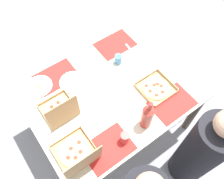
{
  "coord_description": "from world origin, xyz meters",
  "views": [
    {
      "loc": [
        0.62,
        0.86,
        2.49
      ],
      "look_at": [
        0.0,
        0.0,
        0.76
      ],
      "focal_mm": 38.34,
      "sensor_mm": 36.0,
      "label": 1
    }
  ],
  "objects_px": {
    "cup_spare": "(125,138)",
    "plate_middle": "(39,86)",
    "pizza_box_center": "(156,88)",
    "pizza_box_edge_far": "(60,110)",
    "diner_left_seat": "(200,152)",
    "plate_far_right": "(73,82)",
    "soda_bottle": "(147,116)",
    "cup_red": "(118,59)",
    "pizza_box_corner_left": "(77,154)"
  },
  "relations": [
    {
      "from": "cup_spare",
      "to": "cup_red",
      "type": "relative_size",
      "value": 1.22
    },
    {
      "from": "plate_middle",
      "to": "soda_bottle",
      "type": "bearing_deg",
      "value": 123.15
    },
    {
      "from": "pizza_box_center",
      "to": "diner_left_seat",
      "type": "distance_m",
      "value": 0.64
    },
    {
      "from": "pizza_box_center",
      "to": "plate_far_right",
      "type": "xyz_separation_m",
      "value": [
        0.54,
        -0.47,
        -0.0
      ]
    },
    {
      "from": "cup_spare",
      "to": "plate_middle",
      "type": "bearing_deg",
      "value": -69.6
    },
    {
      "from": "plate_middle",
      "to": "diner_left_seat",
      "type": "distance_m",
      "value": 1.46
    },
    {
      "from": "plate_far_right",
      "to": "plate_middle",
      "type": "relative_size",
      "value": 1.02
    },
    {
      "from": "pizza_box_corner_left",
      "to": "soda_bottle",
      "type": "height_order",
      "value": "soda_bottle"
    },
    {
      "from": "plate_far_right",
      "to": "plate_middle",
      "type": "distance_m",
      "value": 0.28
    },
    {
      "from": "cup_red",
      "to": "soda_bottle",
      "type": "bearing_deg",
      "value": 72.83
    },
    {
      "from": "pizza_box_edge_far",
      "to": "plate_far_right",
      "type": "distance_m",
      "value": 0.3
    },
    {
      "from": "cup_red",
      "to": "diner_left_seat",
      "type": "xyz_separation_m",
      "value": [
        -0.11,
        1.01,
        -0.27
      ]
    },
    {
      "from": "pizza_box_edge_far",
      "to": "plate_far_right",
      "type": "xyz_separation_m",
      "value": [
        -0.23,
        -0.19,
        -0.04
      ]
    },
    {
      "from": "plate_far_right",
      "to": "diner_left_seat",
      "type": "bearing_deg",
      "value": 117.77
    },
    {
      "from": "plate_middle",
      "to": "pizza_box_center",
      "type": "bearing_deg",
      "value": 142.99
    },
    {
      "from": "soda_bottle",
      "to": "cup_spare",
      "type": "distance_m",
      "value": 0.23
    },
    {
      "from": "plate_middle",
      "to": "diner_left_seat",
      "type": "bearing_deg",
      "value": 124.15
    },
    {
      "from": "pizza_box_center",
      "to": "pizza_box_edge_far",
      "type": "bearing_deg",
      "value": -19.73
    },
    {
      "from": "plate_far_right",
      "to": "diner_left_seat",
      "type": "xyz_separation_m",
      "value": [
        -0.56,
        1.06,
        -0.23
      ]
    },
    {
      "from": "plate_far_right",
      "to": "diner_left_seat",
      "type": "distance_m",
      "value": 1.22
    },
    {
      "from": "soda_bottle",
      "to": "cup_red",
      "type": "distance_m",
      "value": 0.64
    },
    {
      "from": "pizza_box_corner_left",
      "to": "diner_left_seat",
      "type": "relative_size",
      "value": 0.26
    },
    {
      "from": "soda_bottle",
      "to": "diner_left_seat",
      "type": "xyz_separation_m",
      "value": [
        -0.29,
        0.4,
        -0.36
      ]
    },
    {
      "from": "cup_spare",
      "to": "diner_left_seat",
      "type": "xyz_separation_m",
      "value": [
        -0.51,
        0.39,
        -0.28
      ]
    },
    {
      "from": "plate_middle",
      "to": "pizza_box_corner_left",
      "type": "bearing_deg",
      "value": 86.21
    },
    {
      "from": "plate_middle",
      "to": "cup_red",
      "type": "distance_m",
      "value": 0.73
    },
    {
      "from": "soda_bottle",
      "to": "cup_red",
      "type": "relative_size",
      "value": 3.64
    },
    {
      "from": "cup_red",
      "to": "pizza_box_edge_far",
      "type": "bearing_deg",
      "value": 11.74
    },
    {
      "from": "pizza_box_center",
      "to": "pizza_box_corner_left",
      "type": "bearing_deg",
      "value": 6.81
    },
    {
      "from": "pizza_box_center",
      "to": "plate_far_right",
      "type": "height_order",
      "value": "pizza_box_center"
    },
    {
      "from": "pizza_box_edge_far",
      "to": "plate_middle",
      "type": "relative_size",
      "value": 1.3
    },
    {
      "from": "pizza_box_edge_far",
      "to": "plate_middle",
      "type": "xyz_separation_m",
      "value": [
        0.03,
        -0.32,
        -0.04
      ]
    },
    {
      "from": "cup_spare",
      "to": "plate_far_right",
      "type": "bearing_deg",
      "value": -85.89
    },
    {
      "from": "pizza_box_edge_far",
      "to": "soda_bottle",
      "type": "height_order",
      "value": "soda_bottle"
    },
    {
      "from": "cup_red",
      "to": "plate_far_right",
      "type": "bearing_deg",
      "value": -6.25
    },
    {
      "from": "plate_far_right",
      "to": "soda_bottle",
      "type": "xyz_separation_m",
      "value": [
        -0.26,
        0.66,
        0.12
      ]
    },
    {
      "from": "pizza_box_corner_left",
      "to": "plate_middle",
      "type": "xyz_separation_m",
      "value": [
        -0.05,
        -0.7,
        -0.04
      ]
    },
    {
      "from": "plate_middle",
      "to": "plate_far_right",
      "type": "bearing_deg",
      "value": 152.09
    },
    {
      "from": "soda_bottle",
      "to": "cup_spare",
      "type": "bearing_deg",
      "value": 4.06
    },
    {
      "from": "pizza_box_edge_far",
      "to": "pizza_box_corner_left",
      "type": "bearing_deg",
      "value": 79.09
    },
    {
      "from": "pizza_box_edge_far",
      "to": "plate_far_right",
      "type": "height_order",
      "value": "pizza_box_edge_far"
    },
    {
      "from": "soda_bottle",
      "to": "plate_middle",
      "type": "bearing_deg",
      "value": -56.85
    },
    {
      "from": "pizza_box_corner_left",
      "to": "cup_spare",
      "type": "bearing_deg",
      "value": 162.98
    },
    {
      "from": "plate_middle",
      "to": "cup_red",
      "type": "height_order",
      "value": "cup_red"
    },
    {
      "from": "pizza_box_corner_left",
      "to": "cup_red",
      "type": "height_order",
      "value": "pizza_box_corner_left"
    },
    {
      "from": "plate_far_right",
      "to": "soda_bottle",
      "type": "height_order",
      "value": "soda_bottle"
    },
    {
      "from": "pizza_box_edge_far",
      "to": "cup_spare",
      "type": "xyz_separation_m",
      "value": [
        -0.27,
        0.48,
        0.01
      ]
    },
    {
      "from": "pizza_box_center",
      "to": "pizza_box_corner_left",
      "type": "distance_m",
      "value": 0.85
    },
    {
      "from": "pizza_box_corner_left",
      "to": "plate_middle",
      "type": "bearing_deg",
      "value": -93.79
    },
    {
      "from": "pizza_box_edge_far",
      "to": "cup_spare",
      "type": "bearing_deg",
      "value": 119.57
    }
  ]
}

